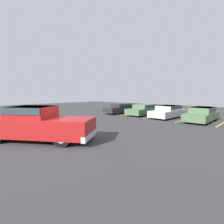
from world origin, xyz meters
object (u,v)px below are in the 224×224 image
Objects in this scene: pickup_truck at (38,124)px; parked_sedan_d at (202,114)px; parked_sedan_b at (144,109)px; parked_sedan_c at (168,111)px; parked_sedan_a at (122,108)px; wheel_stop_curb at (155,112)px.

pickup_truck reaches higher than parked_sedan_d.
parked_sedan_c is (2.94, -0.37, 0.01)m from parked_sedan_b.
pickup_truck is 12.30m from parked_sedan_c.
parked_sedan_c is at bearing 96.00° from parked_sedan_a.
parked_sedan_d reaches higher than parked_sedan_a.
parked_sedan_c is 3.06m from parked_sedan_d.
parked_sedan_d is at bearing 85.22° from parked_sedan_b.
parked_sedan_c is at bearing -44.70° from wheel_stop_curb.
parked_sedan_c reaches higher than parked_sedan_a.
pickup_truck is 3.29× the size of wheel_stop_curb.
parked_sedan_c is 0.96× the size of parked_sedan_d.
parked_sedan_b is 2.74× the size of wheel_stop_curb.
wheel_stop_curb is at bearing -131.53° from parked_sedan_c.
parked_sedan_a reaches higher than wheel_stop_curb.
parked_sedan_b is 6.02m from parked_sedan_d.
parked_sedan_d is (6.00, -0.47, 0.02)m from parked_sedan_b.
wheel_stop_curb is at bearing -117.90° from parked_sedan_d.
pickup_truck is at bearing -82.76° from wheel_stop_curb.
parked_sedan_d is 2.68× the size of wheel_stop_curb.
pickup_truck reaches higher than wheel_stop_curb.
pickup_truck reaches higher than parked_sedan_a.
pickup_truck is at bearing 26.33° from parked_sedan_a.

